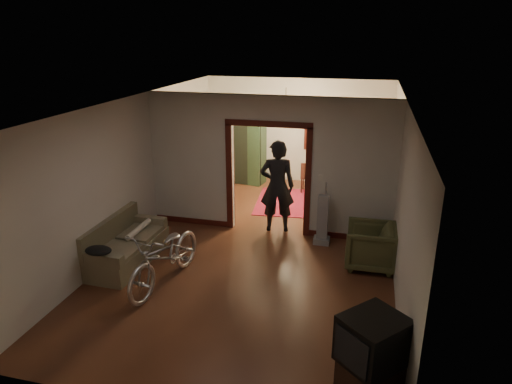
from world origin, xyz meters
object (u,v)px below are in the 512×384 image
(armchair, at_px, (370,246))
(person, at_px, (277,186))
(sofa, at_px, (126,241))
(bicycle, at_px, (166,256))
(desk, at_px, (337,174))
(locker, at_px, (248,152))

(armchair, bearing_deg, person, -121.37)
(sofa, distance_m, armchair, 4.32)
(bicycle, height_order, desk, bicycle)
(bicycle, distance_m, person, 2.92)
(desk, bearing_deg, sofa, -104.95)
(sofa, height_order, bicycle, bicycle)
(bicycle, bearing_deg, person, 71.28)
(person, bearing_deg, locker, -75.04)
(armchair, xyz_separation_m, desk, (-0.92, 4.20, 0.00))
(armchair, height_order, person, person)
(locker, bearing_deg, bicycle, -77.64)
(person, relative_size, desk, 1.83)
(sofa, height_order, person, person)
(armchair, distance_m, person, 2.30)
(bicycle, relative_size, armchair, 2.28)
(armchair, bearing_deg, bicycle, -66.48)
(locker, bearing_deg, person, -53.08)
(sofa, height_order, armchair, sofa)
(person, bearing_deg, desk, -118.45)
(armchair, bearing_deg, sofa, -78.26)
(bicycle, xyz_separation_m, person, (1.31, 2.57, 0.45))
(armchair, bearing_deg, desk, -168.10)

